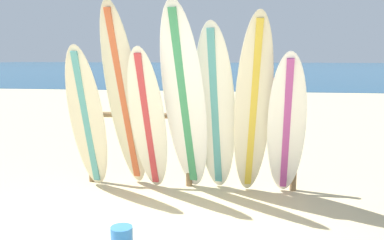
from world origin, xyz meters
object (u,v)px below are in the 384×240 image
surfboard_leaning_right (253,108)px  sand_bucket (122,239)px  surfboard_leaning_center_right (215,110)px  small_boat_offshore (282,80)px  surfboard_leaning_center_left (148,122)px  surfboard_rack (189,134)px  surfboard_leaning_far_left (87,119)px  surfboard_leaning_left (124,98)px  surfboard_leaning_far_right (286,127)px  surfboard_leaning_center (185,101)px

surfboard_leaning_right → sand_bucket: (-1.24, -1.64, -1.08)m
surfboard_leaning_center_right → small_boat_offshore: (2.55, 22.32, -0.90)m
surfboard_leaning_center_left → small_boat_offshore: size_ratio=0.83×
surfboard_rack → surfboard_leaning_center_left: size_ratio=1.52×
surfboard_leaning_far_left → sand_bucket: size_ratio=8.44×
surfboard_leaning_far_left → surfboard_leaning_center_right: (1.73, 0.16, 0.14)m
small_boat_offshore → surfboard_leaning_far_left: bearing=-100.8°
surfboard_leaning_right → surfboard_leaning_center_left: bearing=-179.5°
small_boat_offshore → surfboard_leaning_left: bearing=-99.6°
surfboard_leaning_center_right → surfboard_leaning_far_right: surfboard_leaning_center_right is taller
surfboard_leaning_center → surfboard_leaning_center_right: 0.43m
surfboard_leaning_center_left → small_boat_offshore: bearing=81.3°
surfboard_leaning_left → surfboard_leaning_far_right: bearing=-2.7°
surfboard_leaning_center_right → surfboard_leaning_right: surfboard_leaning_right is taller
surfboard_leaning_center → surfboard_leaning_right: size_ratio=1.06×
surfboard_rack → sand_bucket: bearing=-99.6°
surfboard_leaning_far_left → surfboard_leaning_center: (1.34, 0.02, 0.26)m
surfboard_leaning_far_left → surfboard_leaning_center: surfboard_leaning_center is taller
surfboard_leaning_center_left → surfboard_leaning_far_right: 1.80m
surfboard_rack → surfboard_leaning_center_left: 0.69m
surfboard_leaning_far_left → small_boat_offshore: surfboard_leaning_far_left is taller
surfboard_leaning_left → small_boat_offshore: (3.78, 22.35, -1.03)m
surfboard_leaning_center → surfboard_leaning_far_left: bearing=-179.2°
surfboard_leaning_left → sand_bucket: size_ratio=10.77×
surfboard_leaning_center → sand_bucket: surfboard_leaning_center is taller
surfboard_leaning_center_right → surfboard_leaning_far_right: bearing=-8.7°
surfboard_leaning_far_right → sand_bucket: 2.50m
surfboard_leaning_left → surfboard_leaning_far_right: 2.19m
surfboard_leaning_far_right → small_boat_offshore: surfboard_leaning_far_right is taller
surfboard_leaning_far_right → small_boat_offshore: 22.53m
surfboard_leaning_center_left → surfboard_leaning_right: size_ratio=0.83×
surfboard_rack → surfboard_leaning_right: size_ratio=1.26×
small_boat_offshore → surfboard_leaning_center: bearing=-97.5°
surfboard_rack → surfboard_leaning_center_left: surfboard_leaning_center_left is taller
surfboard_leaning_center → sand_bucket: 2.05m
surfboard_leaning_far_right → surfboard_leaning_center_right: bearing=171.3°
small_boat_offshore → sand_bucket: small_boat_offshore is taller
surfboard_leaning_right → surfboard_leaning_far_right: 0.49m
surfboard_leaning_center_left → small_boat_offshore: surfboard_leaning_center_left is taller
surfboard_leaning_right → surfboard_leaning_center: bearing=179.0°
surfboard_leaning_far_left → surfboard_leaning_center: 1.36m
surfboard_leaning_left → surfboard_leaning_center_left: surfboard_leaning_left is taller
surfboard_leaning_right → sand_bucket: bearing=-127.0°
surfboard_leaning_left → surfboard_leaning_center: bearing=-7.1°
surfboard_leaning_center → surfboard_leaning_center_right: size_ratio=1.10×
surfboard_leaning_center_left → surfboard_rack: bearing=41.1°
surfboard_leaning_far_right → sand_bucket: size_ratio=8.08×
surfboard_leaning_far_left → surfboard_leaning_far_right: surfboard_leaning_far_left is taller
surfboard_leaning_center_left → surfboard_leaning_center: 0.56m
surfboard_leaning_far_left → surfboard_leaning_right: bearing=0.1°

